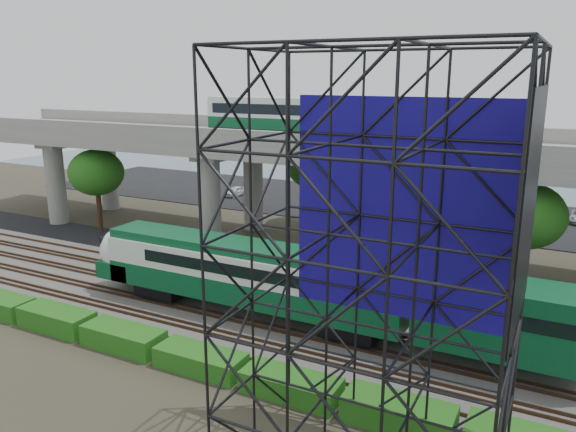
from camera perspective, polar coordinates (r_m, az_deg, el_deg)
The scene contains 13 objects.
ground at distance 32.74m, azimuth -5.81°, elevation -11.55°, with size 140.00×140.00×0.00m, color #474233.
ballast_bed at distance 34.23m, azimuth -3.97°, elevation -10.14°, with size 90.00×12.00×0.20m, color slate.
service_road at distance 41.21m, azimuth 2.16°, elevation -5.90°, with size 90.00×5.00×0.08m, color black.
parking_lot at distance 62.46m, azimuth 11.34°, elevation 0.80°, with size 90.00×18.00×0.08m, color black.
harbor_water at distance 83.45m, azimuth 15.56°, elevation 3.87°, with size 140.00×40.00×0.03m, color #476375.
rail_tracks at distance 34.15m, azimuth -3.98°, elevation -9.86°, with size 90.00×9.52×0.16m.
commuter_train at distance 32.18m, azimuth -0.75°, elevation -6.37°, with size 29.30×3.06×4.30m.
overpass at distance 44.31m, azimuth 4.82°, elevation 6.39°, with size 80.00×12.00×12.40m.
scaffold_tower at distance 18.75m, azimuth 8.34°, elevation -6.89°, with size 9.36×6.36×15.00m.
hedge_strip at distance 28.83m, azimuth -8.88°, elevation -14.18°, with size 34.60×1.80×1.20m.
trees at distance 46.65m, azimuth -0.02°, elevation 3.54°, with size 40.94×16.94×7.69m.
suv at distance 43.94m, azimuth -6.54°, elevation -3.69°, with size 2.28×4.94×1.37m, color black.
parked_cars at distance 61.86m, azimuth 12.67°, elevation 1.19°, with size 38.82×9.14×1.23m.
Camera 1 is at (16.29, -24.62, 14.16)m, focal length 35.00 mm.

